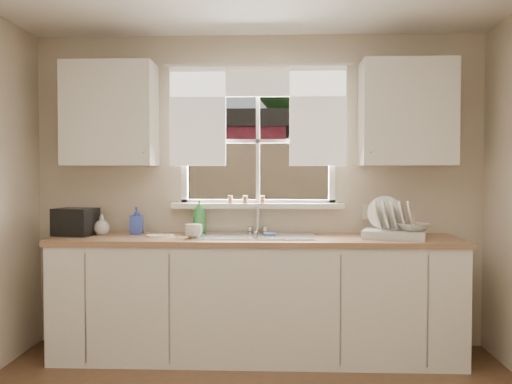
{
  "coord_description": "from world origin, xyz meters",
  "views": [
    {
      "loc": [
        0.17,
        -2.38,
        1.39
      ],
      "look_at": [
        0.0,
        1.65,
        1.25
      ],
      "focal_mm": 38.0,
      "sensor_mm": 36.0,
      "label": 1
    }
  ],
  "objects_px": {
    "soap_bottle_a": "(199,216)",
    "cup": "(194,231)",
    "dish_rack": "(394,227)",
    "black_appliance": "(76,222)"
  },
  "relations": [
    {
      "from": "soap_bottle_a",
      "to": "cup",
      "type": "height_order",
      "value": "soap_bottle_a"
    },
    {
      "from": "dish_rack",
      "to": "black_appliance",
      "type": "height_order",
      "value": "dish_rack"
    },
    {
      "from": "dish_rack",
      "to": "cup",
      "type": "bearing_deg",
      "value": -176.99
    },
    {
      "from": "dish_rack",
      "to": "black_appliance",
      "type": "distance_m",
      "value": 2.43
    },
    {
      "from": "black_appliance",
      "to": "cup",
      "type": "bearing_deg",
      "value": 1.88
    },
    {
      "from": "cup",
      "to": "dish_rack",
      "type": "bearing_deg",
      "value": 19.35
    },
    {
      "from": "soap_bottle_a",
      "to": "black_appliance",
      "type": "distance_m",
      "value": 0.95
    },
    {
      "from": "soap_bottle_a",
      "to": "dish_rack",
      "type": "bearing_deg",
      "value": -18.8
    },
    {
      "from": "cup",
      "to": "soap_bottle_a",
      "type": "bearing_deg",
      "value": 106.34
    },
    {
      "from": "dish_rack",
      "to": "soap_bottle_a",
      "type": "bearing_deg",
      "value": 171.83
    }
  ]
}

